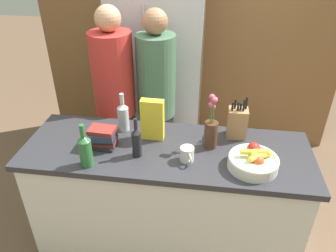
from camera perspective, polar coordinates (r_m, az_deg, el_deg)
The scene contains 15 objects.
ground_plane at distance 2.76m, azimuth -0.25°, elevation -19.37°, with size 14.00×14.00×0.00m, color brown.
kitchen_island at distance 2.43m, azimuth -0.27°, elevation -12.59°, with size 1.88×0.65×0.91m.
back_wall_wood at distance 3.44m, azimuth 3.68°, elevation 17.27°, with size 3.08×0.12×2.60m.
refrigerator at distance 3.23m, azimuth -1.64°, elevation 10.35°, with size 0.83×0.63×1.96m.
fruit_bowl at distance 2.02m, azimuth 14.69°, elevation -5.77°, with size 0.30×0.30×0.11m.
knife_block at distance 2.25m, azimuth 11.97°, elevation 0.60°, with size 0.13×0.11×0.29m.
flower_vase at distance 2.10m, azimuth 7.51°, elevation -0.72°, with size 0.09×0.09×0.38m.
cereal_box at distance 2.17m, azimuth -2.72°, elevation 1.11°, with size 0.15×0.07×0.29m.
coffee_mug at distance 2.01m, azimuth 3.35°, elevation -4.95°, with size 0.09×0.12×0.09m.
book_stack at distance 2.16m, azimuth -11.27°, elevation -1.93°, with size 0.18×0.16×0.14m.
bottle_oil at distance 1.99m, azimuth -14.21°, elevation -4.03°, with size 0.08×0.08×0.28m.
bottle_vinegar at distance 2.02m, azimuth -5.49°, elevation -2.70°, with size 0.06×0.06×0.27m.
bottle_wine at distance 2.29m, azimuth -7.81°, elevation 1.75°, with size 0.08×0.08×0.28m.
person_at_sink at distance 2.73m, azimuth -9.21°, elevation 4.97°, with size 0.33×0.33×1.67m.
person_in_blue at distance 2.70m, azimuth -2.01°, elevation 4.90°, with size 0.31×0.31×1.65m.
Camera 1 is at (0.25, -1.72, 2.14)m, focal length 35.00 mm.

